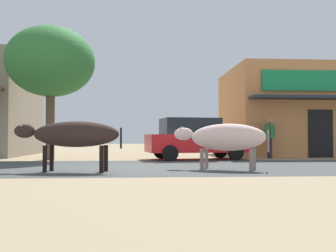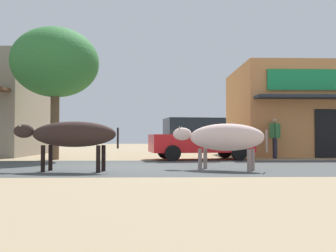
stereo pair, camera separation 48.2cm
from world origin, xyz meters
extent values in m
plane|color=tan|center=(0.00, 0.00, 0.00)|extent=(80.00, 80.00, 0.00)
cube|color=#404443|center=(0.00, 0.00, 0.00)|extent=(72.00, 6.16, 0.00)
cube|color=#CD874E|center=(8.67, 7.79, 2.16)|extent=(7.13, 5.89, 4.33)
cube|color=#198C4C|center=(8.67, 4.79, 3.37)|extent=(5.71, 0.10, 0.90)
cube|color=black|center=(8.44, 4.82, 1.05)|extent=(1.10, 0.06, 2.10)
cylinder|color=brown|center=(-3.00, 3.87, 1.38)|extent=(0.35, 0.35, 2.76)
ellipsoid|color=#307334|center=(-3.00, 3.87, 3.89)|extent=(3.47, 3.47, 2.78)
cube|color=red|center=(2.81, 3.72, 0.65)|extent=(4.20, 2.31, 0.70)
cube|color=#1E2328|center=(2.52, 3.67, 1.32)|extent=(2.41, 1.91, 0.64)
cylinder|color=black|center=(3.97, 4.77, 0.30)|extent=(0.62, 0.27, 0.60)
cylinder|color=black|center=(4.22, 3.04, 0.30)|extent=(0.62, 0.27, 0.60)
cylinder|color=black|center=(1.40, 4.39, 0.30)|extent=(0.62, 0.27, 0.60)
cylinder|color=black|center=(1.66, 2.66, 0.30)|extent=(0.62, 0.27, 0.60)
ellipsoid|color=#30211D|center=(-1.09, -1.60, 0.97)|extent=(2.32, 0.99, 0.67)
ellipsoid|color=#30211D|center=(-2.45, -1.39, 1.05)|extent=(0.60, 0.36, 0.36)
cone|color=beige|center=(-2.51, -1.48, 1.23)|extent=(0.06, 0.06, 0.12)
cone|color=beige|center=(-2.48, -1.28, 1.23)|extent=(0.06, 0.06, 0.12)
cylinder|color=black|center=(-1.85, -1.71, 0.34)|extent=(0.11, 0.11, 0.69)
cylinder|color=black|center=(-1.78, -1.26, 0.34)|extent=(0.11, 0.11, 0.69)
cylinder|color=black|center=(-0.40, -1.94, 0.34)|extent=(0.11, 0.11, 0.69)
cylinder|color=black|center=(-0.33, -1.49, 0.34)|extent=(0.11, 0.11, 0.69)
cylinder|color=black|center=(0.07, -1.79, 0.87)|extent=(0.05, 0.05, 0.53)
ellipsoid|color=beige|center=(2.96, -1.20, 0.89)|extent=(2.16, 1.48, 0.74)
ellipsoid|color=beige|center=(1.79, -0.66, 0.99)|extent=(0.63, 0.49, 0.36)
cone|color=beige|center=(1.71, -0.73, 1.17)|extent=(0.06, 0.06, 0.12)
cone|color=beige|center=(1.79, -0.55, 1.17)|extent=(0.06, 0.06, 0.12)
cylinder|color=gray|center=(2.25, -1.13, 0.29)|extent=(0.11, 0.11, 0.58)
cylinder|color=gray|center=(2.45, -0.70, 0.29)|extent=(0.11, 0.11, 0.58)
cylinder|color=gray|center=(3.47, -1.70, 0.29)|extent=(0.11, 0.11, 0.58)
cylinder|color=gray|center=(3.67, -1.27, 0.29)|extent=(0.11, 0.11, 0.58)
cylinder|color=gray|center=(3.94, -1.66, 0.79)|extent=(0.05, 0.05, 0.59)
cylinder|color=#262633|center=(6.00, 4.43, 0.43)|extent=(0.14, 0.14, 0.86)
cylinder|color=#262633|center=(6.00, 4.25, 0.43)|extent=(0.14, 0.14, 0.86)
cube|color=#33723F|center=(6.00, 4.34, 1.16)|extent=(0.48, 0.44, 0.61)
sphere|color=tan|center=(6.00, 4.34, 1.58)|extent=(0.23, 0.23, 0.23)
cylinder|color=#33723F|center=(6.00, 4.60, 1.19)|extent=(0.09, 0.09, 0.55)
cylinder|color=#33723F|center=(6.00, 4.08, 1.19)|extent=(0.09, 0.09, 0.55)
camera|label=1|loc=(0.58, -11.76, 0.90)|focal=41.71mm
camera|label=2|loc=(1.06, -11.79, 0.90)|focal=41.71mm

